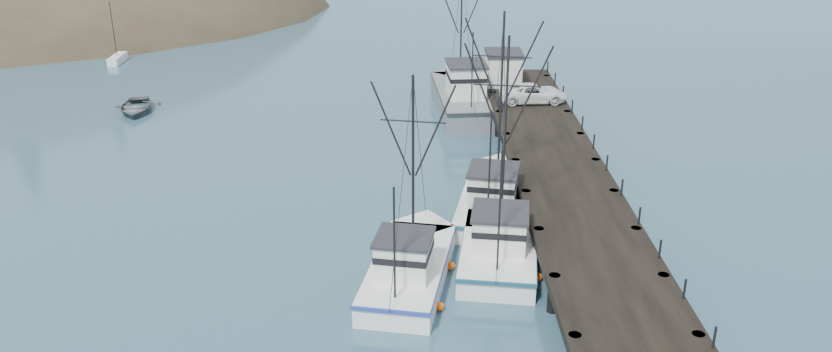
{
  "coord_description": "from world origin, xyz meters",
  "views": [
    {
      "loc": [
        4.42,
        -32.64,
        21.22
      ],
      "look_at": [
        4.91,
        12.1,
        2.5
      ],
      "focal_mm": 35.0,
      "sensor_mm": 36.0,
      "label": 1
    }
  ],
  "objects_px": {
    "trawler_near": "(500,239)",
    "trawler_mid": "(410,266)",
    "pier": "(555,164)",
    "work_vessel": "(462,96)",
    "trawler_far": "(495,196)",
    "pier_shed": "(504,67)",
    "pickup_truck": "(533,93)",
    "motorboat": "(136,112)"
  },
  "relations": [
    {
      "from": "pier",
      "to": "trawler_near",
      "type": "bearing_deg",
      "value": -116.99
    },
    {
      "from": "trawler_near",
      "to": "trawler_far",
      "type": "bearing_deg",
      "value": 86.76
    },
    {
      "from": "trawler_near",
      "to": "trawler_mid",
      "type": "distance_m",
      "value": 5.81
    },
    {
      "from": "trawler_far",
      "to": "pier_shed",
      "type": "distance_m",
      "value": 20.88
    },
    {
      "from": "trawler_far",
      "to": "pickup_truck",
      "type": "relative_size",
      "value": 2.35
    },
    {
      "from": "pier",
      "to": "trawler_near",
      "type": "relative_size",
      "value": 3.58
    },
    {
      "from": "trawler_near",
      "to": "pickup_truck",
      "type": "bearing_deg",
      "value": 77.21
    },
    {
      "from": "pier",
      "to": "motorboat",
      "type": "relative_size",
      "value": 8.25
    },
    {
      "from": "trawler_far",
      "to": "work_vessel",
      "type": "bearing_deg",
      "value": 92.36
    },
    {
      "from": "work_vessel",
      "to": "trawler_near",
      "type": "bearing_deg",
      "value": -88.92
    },
    {
      "from": "trawler_mid",
      "to": "pier_shed",
      "type": "distance_m",
      "value": 30.49
    },
    {
      "from": "pier_shed",
      "to": "trawler_mid",
      "type": "bearing_deg",
      "value": -105.26
    },
    {
      "from": "trawler_near",
      "to": "pier_shed",
      "type": "distance_m",
      "value": 26.61
    },
    {
      "from": "pier",
      "to": "work_vessel",
      "type": "relative_size",
      "value": 3.1
    },
    {
      "from": "trawler_near",
      "to": "pier_shed",
      "type": "height_order",
      "value": "trawler_near"
    },
    {
      "from": "work_vessel",
      "to": "pier_shed",
      "type": "relative_size",
      "value": 4.44
    },
    {
      "from": "pickup_truck",
      "to": "work_vessel",
      "type": "bearing_deg",
      "value": 48.24
    },
    {
      "from": "pier_shed",
      "to": "pickup_truck",
      "type": "xyz_separation_m",
      "value": [
        1.79,
        -5.15,
        -0.69
      ]
    },
    {
      "from": "pier",
      "to": "trawler_near",
      "type": "xyz_separation_m",
      "value": [
        -4.52,
        -8.87,
        -0.87
      ]
    },
    {
      "from": "work_vessel",
      "to": "pier_shed",
      "type": "xyz_separation_m",
      "value": [
        3.5,
        0.95,
        2.19
      ]
    },
    {
      "from": "work_vessel",
      "to": "pickup_truck",
      "type": "bearing_deg",
      "value": -38.5
    },
    {
      "from": "trawler_mid",
      "to": "trawler_far",
      "type": "height_order",
      "value": "trawler_far"
    },
    {
      "from": "pier",
      "to": "trawler_far",
      "type": "distance_m",
      "value": 5.29
    },
    {
      "from": "trawler_far",
      "to": "motorboat",
      "type": "distance_m",
      "value": 34.22
    },
    {
      "from": "trawler_mid",
      "to": "pier_shed",
      "type": "xyz_separation_m",
      "value": [
        8.0,
        29.31,
        2.6
      ]
    },
    {
      "from": "trawler_mid",
      "to": "pickup_truck",
      "type": "distance_m",
      "value": 26.14
    },
    {
      "from": "trawler_mid",
      "to": "pier",
      "type": "bearing_deg",
      "value": 51.34
    },
    {
      "from": "trawler_mid",
      "to": "trawler_far",
      "type": "bearing_deg",
      "value": 58.8
    },
    {
      "from": "work_vessel",
      "to": "pier",
      "type": "bearing_deg",
      "value": -73.15
    },
    {
      "from": "pier_shed",
      "to": "pickup_truck",
      "type": "bearing_deg",
      "value": -70.85
    },
    {
      "from": "pier_shed",
      "to": "work_vessel",
      "type": "bearing_deg",
      "value": -164.87
    },
    {
      "from": "trawler_mid",
      "to": "work_vessel",
      "type": "bearing_deg",
      "value": 80.99
    },
    {
      "from": "trawler_near",
      "to": "trawler_mid",
      "type": "bearing_deg",
      "value": -148.93
    },
    {
      "from": "pier",
      "to": "trawler_near",
      "type": "height_order",
      "value": "trawler_near"
    },
    {
      "from": "pier",
      "to": "pickup_truck",
      "type": "xyz_separation_m",
      "value": [
        0.29,
        12.29,
        1.04
      ]
    },
    {
      "from": "pier_shed",
      "to": "motorboat",
      "type": "distance_m",
      "value": 31.06
    },
    {
      "from": "trawler_near",
      "to": "motorboat",
      "type": "relative_size",
      "value": 2.3
    },
    {
      "from": "work_vessel",
      "to": "pier_shed",
      "type": "height_order",
      "value": "work_vessel"
    },
    {
      "from": "pier",
      "to": "pier_shed",
      "type": "bearing_deg",
      "value": 94.92
    },
    {
      "from": "trawler_mid",
      "to": "motorboat",
      "type": "height_order",
      "value": "trawler_mid"
    },
    {
      "from": "trawler_mid",
      "to": "pickup_truck",
      "type": "bearing_deg",
      "value": 67.95
    },
    {
      "from": "pickup_truck",
      "to": "trawler_far",
      "type": "bearing_deg",
      "value": 160.52
    }
  ]
}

